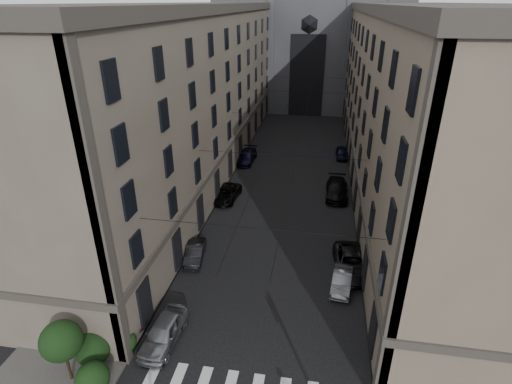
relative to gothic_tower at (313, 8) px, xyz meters
The scene contains 15 objects.
sidewalk_left 44.07m from the gothic_tower, 105.08° to the right, with size 7.00×80.00×0.15m, color #383533.
sidewalk_right 44.07m from the gothic_tower, 74.92° to the right, with size 7.00×80.00×0.15m, color #383533.
building_left 42.07m from the gothic_tower, 109.04° to the right, with size 13.60×60.60×18.85m.
building_right 42.07m from the gothic_tower, 70.96° to the right, with size 13.60×60.60×18.85m.
gothic_tower is the anchor object (origin of this frame).
shrub_cluster 72.29m from the gothic_tower, 97.11° to the right, with size 3.90×4.40×3.90m.
tram_wires 40.72m from the gothic_tower, 90.00° to the right, with size 14.00×60.00×0.43m.
car_left_near 69.30m from the gothic_tower, 94.65° to the right, with size 1.83×4.55×1.55m, color slate.
car_left_midnear 61.00m from the gothic_tower, 96.08° to the right, with size 1.35×3.87×1.28m, color black.
car_left_midfar 50.60m from the gothic_tower, 97.48° to the right, with size 2.27×4.93×1.37m, color black.
car_left_far 40.33m from the gothic_tower, 99.77° to the right, with size 2.12×5.21×1.51m, color black.
car_right_near 62.47m from the gothic_tower, 84.77° to the right, with size 1.35×3.87×1.27m, color slate.
car_right_midnear 60.43m from the gothic_tower, 83.86° to the right, with size 2.49×5.41×1.50m, color black.
car_right_midfar 47.90m from the gothic_tower, 83.19° to the right, with size 2.28×5.61×1.63m, color black.
car_right_far 37.15m from the gothic_tower, 79.16° to the right, with size 1.59×3.95×1.35m, color black.
Camera 1 is at (3.16, -9.09, 19.05)m, focal length 28.00 mm.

